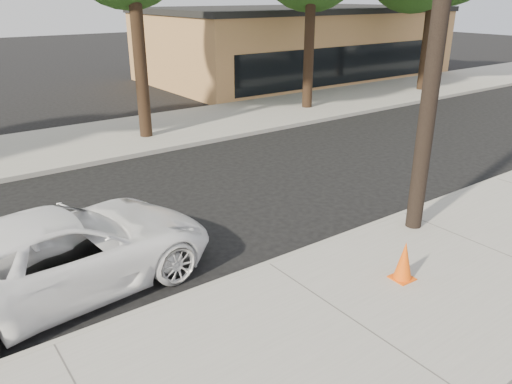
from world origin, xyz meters
TOP-DOWN VIEW (x-y plane):
  - ground at (0.00, 0.00)m, footprint 120.00×120.00m
  - near_sidewalk at (0.00, -4.30)m, footprint 90.00×4.40m
  - far_sidewalk at (0.00, 8.50)m, footprint 90.00×5.00m
  - curb_near at (0.00, -2.10)m, footprint 90.00×0.12m
  - building_main at (16.00, 16.00)m, footprint 18.00×10.00m
  - utility_pole at (3.60, -2.70)m, footprint 1.40×0.34m
  - police_cruiser at (-3.32, -0.55)m, footprint 5.61×3.03m
  - traffic_cone at (1.61, -3.99)m, footprint 0.40×0.40m

SIDE VIEW (x-z plane):
  - ground at x=0.00m, z-range 0.00..0.00m
  - near_sidewalk at x=0.00m, z-range 0.00..0.15m
  - far_sidewalk at x=0.00m, z-range 0.00..0.15m
  - curb_near at x=0.00m, z-range -0.01..0.15m
  - traffic_cone at x=1.61m, z-range 0.14..0.87m
  - police_cruiser at x=-3.32m, z-range 0.00..1.50m
  - building_main at x=16.00m, z-range 0.00..4.00m
  - utility_pole at x=3.60m, z-range 0.20..9.20m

